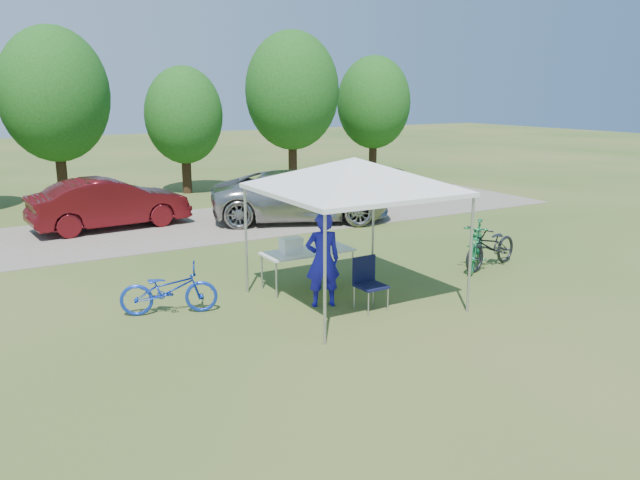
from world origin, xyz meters
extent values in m
plane|color=#2D5119|center=(0.00, 0.00, 0.00)|extent=(100.00, 100.00, 0.00)
cube|color=gray|center=(0.00, 8.00, 0.01)|extent=(24.00, 5.00, 0.02)
cylinder|color=#A5A5AA|center=(-1.50, -1.50, 1.05)|extent=(0.05, 0.05, 2.10)
cylinder|color=#A5A5AA|center=(1.50, -1.50, 1.05)|extent=(0.05, 0.05, 2.10)
cylinder|color=#A5A5AA|center=(-1.50, 1.50, 1.05)|extent=(0.05, 0.05, 2.10)
cylinder|color=#A5A5AA|center=(1.50, 1.50, 1.05)|extent=(0.05, 0.05, 2.10)
cube|color=silver|center=(0.00, 0.00, 2.14)|extent=(3.15, 3.15, 0.08)
pyramid|color=silver|center=(0.00, 0.00, 2.73)|extent=(4.53, 4.53, 0.55)
cylinder|color=#382314|center=(-3.00, 14.30, 1.01)|extent=(0.36, 0.36, 2.03)
ellipsoid|color=#144711|center=(-3.00, 14.30, 3.77)|extent=(3.71, 3.71, 4.64)
cylinder|color=#382314|center=(1.50, 14.10, 0.80)|extent=(0.36, 0.36, 1.61)
ellipsoid|color=#144711|center=(1.50, 14.10, 2.99)|extent=(2.94, 2.94, 3.68)
cylinder|color=#382314|center=(6.00, 13.80, 1.05)|extent=(0.36, 0.36, 2.10)
ellipsoid|color=#144711|center=(6.00, 13.80, 3.90)|extent=(3.84, 3.84, 4.80)
cylinder|color=#382314|center=(10.50, 14.40, 0.91)|extent=(0.36, 0.36, 1.82)
ellipsoid|color=#144711|center=(10.50, 14.40, 3.38)|extent=(3.33, 3.33, 4.16)
cube|color=white|center=(-0.28, 1.24, 0.74)|extent=(1.84, 0.77, 0.04)
cylinder|color=#A5A5AA|center=(-1.15, 0.92, 0.36)|extent=(0.04, 0.04, 0.72)
cylinder|color=#A5A5AA|center=(0.59, 0.92, 0.36)|extent=(0.04, 0.04, 0.72)
cylinder|color=#A5A5AA|center=(-1.15, 1.57, 0.36)|extent=(0.04, 0.04, 0.72)
cylinder|color=#A5A5AA|center=(0.59, 1.57, 0.36)|extent=(0.04, 0.04, 0.72)
cube|color=black|center=(0.03, -0.56, 0.46)|extent=(0.51, 0.51, 0.04)
cube|color=black|center=(0.03, -0.32, 0.72)|extent=(0.49, 0.06, 0.49)
cylinder|color=#A5A5AA|center=(-0.19, -0.78, 0.22)|extent=(0.02, 0.02, 0.44)
cylinder|color=#A5A5AA|center=(0.25, -0.78, 0.22)|extent=(0.02, 0.02, 0.44)
cylinder|color=#A5A5AA|center=(-0.19, -0.34, 0.22)|extent=(0.02, 0.02, 0.44)
cylinder|color=#A5A5AA|center=(0.25, -0.34, 0.22)|extent=(0.02, 0.02, 0.44)
cube|color=white|center=(-0.65, 1.24, 0.89)|extent=(0.41, 0.27, 0.27)
cube|color=white|center=(-0.65, 1.24, 1.05)|extent=(0.42, 0.29, 0.04)
cylinder|color=gold|center=(0.11, 1.19, 0.79)|extent=(0.07, 0.07, 0.06)
imported|color=#1B16B9|center=(-0.60, 0.10, 0.88)|extent=(0.74, 0.60, 1.76)
imported|color=#1435B1|center=(-3.18, 1.11, 0.45)|extent=(1.80, 1.12, 0.89)
imported|color=#1A7842|center=(3.63, 0.51, 0.54)|extent=(1.71, 1.50, 1.07)
imported|color=black|center=(3.97, 0.39, 0.49)|extent=(1.98, 1.06, 0.99)
imported|color=#A7A6A2|center=(2.82, 7.16, 0.78)|extent=(6.02, 4.53, 1.52)
imported|color=#520D11|center=(-2.51, 8.93, 0.74)|extent=(4.51, 1.91, 1.45)
camera|label=1|loc=(-6.17, -9.38, 3.89)|focal=35.00mm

